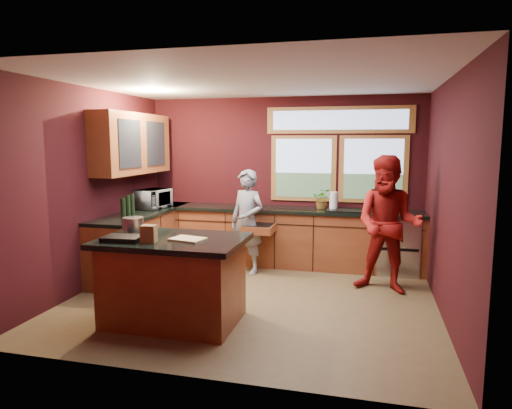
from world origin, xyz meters
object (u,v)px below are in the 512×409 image
at_px(person_red, 388,225).
at_px(cutting_board, 188,239).
at_px(stock_pot, 133,225).
at_px(person_grey, 247,222).
at_px(island, 174,280).

distance_m(person_red, cutting_board, 2.70).
xyz_separation_m(cutting_board, stock_pot, (-0.75, 0.20, 0.08)).
xyz_separation_m(person_grey, cutting_board, (-0.09, -2.09, 0.17)).
relative_size(island, stock_pot, 6.46).
relative_size(island, person_red, 0.86).
distance_m(island, cutting_board, 0.52).
xyz_separation_m(person_grey, stock_pot, (-0.84, -1.89, 0.25)).
height_order(island, stock_pot, stock_pot).
bearing_deg(cutting_board, person_grey, 87.63).
bearing_deg(island, stock_pot, 164.74).
bearing_deg(person_grey, person_red, 11.48).
distance_m(island, person_grey, 2.09).
height_order(island, person_grey, person_grey).
bearing_deg(island, person_grey, 82.02).
relative_size(person_red, stock_pot, 7.55).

